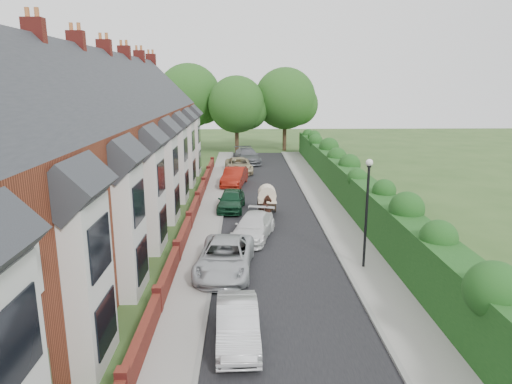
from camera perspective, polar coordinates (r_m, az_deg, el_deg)
ground at (r=17.87m, az=5.61°, el=-14.66°), size 140.00×140.00×0.00m
road at (r=27.97m, az=1.87°, el=-3.99°), size 6.00×58.00×0.02m
pavement_hedge_side at (r=28.48m, az=10.15°, el=-3.77°), size 2.20×58.00×0.12m
pavement_house_side at (r=28.00m, az=-6.04°, el=-3.94°), size 1.70×58.00×0.12m
kerb_hedge_side at (r=28.29m, az=8.06°, el=-3.80°), size 0.18×58.00×0.13m
kerb_house_side at (r=27.94m, az=-4.40°, el=-3.93°), size 0.18×58.00×0.13m
hedge at (r=28.49m, az=13.82°, el=-0.73°), size 2.10×58.00×2.85m
terrace_row at (r=27.36m, az=-20.23°, el=4.38°), size 9.05×40.50×11.50m
garden_wall_row at (r=27.03m, az=-8.34°, el=-3.76°), size 0.35×40.35×1.10m
lamppost at (r=21.01m, az=13.73°, el=-0.99°), size 0.32×0.32×5.16m
tree_far_left at (r=55.77m, az=-2.08°, el=10.71°), size 7.14×6.80×9.29m
tree_far_right at (r=58.00m, az=4.03°, el=11.39°), size 7.98×7.60×10.31m
tree_far_back at (r=59.09m, az=-7.95°, el=11.63°), size 8.40×8.00×10.82m
car_silver_a at (r=15.71m, az=-2.32°, el=-16.13°), size 1.53×4.00×1.30m
car_silver_b at (r=20.89m, az=-3.90°, el=-8.13°), size 2.81×5.39×1.45m
car_white at (r=25.27m, az=-0.32°, el=-4.36°), size 2.92×4.88×1.32m
car_green at (r=30.85m, az=-3.11°, el=-0.99°), size 1.99×4.26×1.41m
car_red at (r=38.21m, az=-2.70°, el=1.94°), size 2.36×4.87×1.54m
car_beige at (r=43.72m, az=-2.17°, el=3.33°), size 2.90×5.30×1.41m
car_grey at (r=48.94m, az=-1.10°, el=4.54°), size 3.19×5.76×1.58m
horse at (r=27.71m, az=1.60°, el=-2.40°), size 1.29×2.10×1.65m
horse_cart at (r=29.66m, az=1.39°, el=-0.75°), size 1.22×2.71×1.95m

